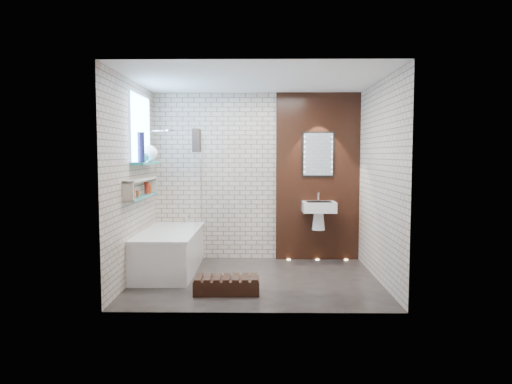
{
  "coord_description": "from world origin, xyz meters",
  "views": [
    {
      "loc": [
        0.08,
        -6.13,
        1.65
      ],
      "look_at": [
        0.0,
        0.15,
        1.15
      ],
      "focal_mm": 33.29,
      "sensor_mm": 36.0,
      "label": 1
    }
  ],
  "objects_px": {
    "bathtub": "(169,251)",
    "washbasin": "(319,211)",
    "bath_screen": "(198,179)",
    "walnut_step": "(227,286)",
    "led_mirror": "(318,154)"
  },
  "relations": [
    {
      "from": "led_mirror",
      "to": "washbasin",
      "type": "bearing_deg",
      "value": -90.0
    },
    {
      "from": "bath_screen",
      "to": "walnut_step",
      "type": "bearing_deg",
      "value": -70.41
    },
    {
      "from": "bathtub",
      "to": "led_mirror",
      "type": "xyz_separation_m",
      "value": [
        2.17,
        0.78,
        1.36
      ]
    },
    {
      "from": "bathtub",
      "to": "washbasin",
      "type": "distance_m",
      "value": 2.32
    },
    {
      "from": "bath_screen",
      "to": "led_mirror",
      "type": "height_order",
      "value": "led_mirror"
    },
    {
      "from": "walnut_step",
      "to": "bath_screen",
      "type": "bearing_deg",
      "value": 109.59
    },
    {
      "from": "bathtub",
      "to": "washbasin",
      "type": "relative_size",
      "value": 3.0
    },
    {
      "from": "bathtub",
      "to": "led_mirror",
      "type": "relative_size",
      "value": 2.49
    },
    {
      "from": "bath_screen",
      "to": "washbasin",
      "type": "xyz_separation_m",
      "value": [
        1.82,
        0.18,
        -0.49
      ]
    },
    {
      "from": "bathtub",
      "to": "walnut_step",
      "type": "distance_m",
      "value": 1.39
    },
    {
      "from": "bath_screen",
      "to": "washbasin",
      "type": "distance_m",
      "value": 1.89
    },
    {
      "from": "bathtub",
      "to": "bath_screen",
      "type": "height_order",
      "value": "bath_screen"
    },
    {
      "from": "washbasin",
      "to": "walnut_step",
      "type": "distance_m",
      "value": 2.23
    },
    {
      "from": "led_mirror",
      "to": "walnut_step",
      "type": "distance_m",
      "value": 2.73
    },
    {
      "from": "led_mirror",
      "to": "walnut_step",
      "type": "bearing_deg",
      "value": -125.16
    }
  ]
}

